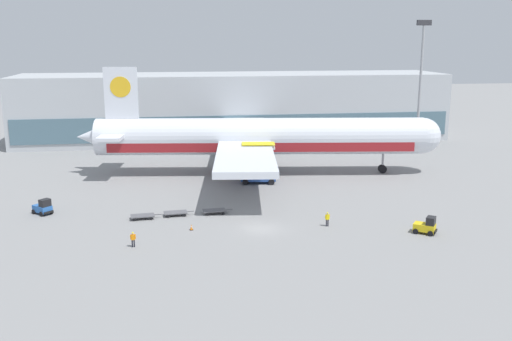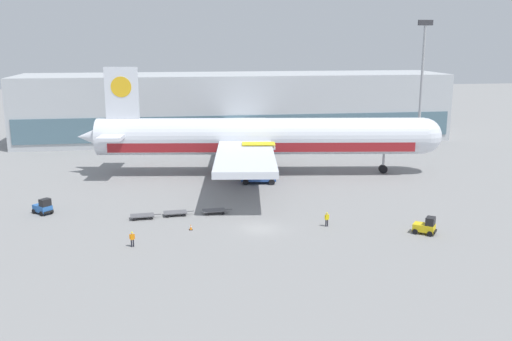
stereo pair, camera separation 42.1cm
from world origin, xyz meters
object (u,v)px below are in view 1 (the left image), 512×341
object	(u,v)px
airplane_main	(256,138)
baggage_tug_foreground	(43,207)
baggage_dolly_lead	(143,216)
ground_crew_near	(327,218)
baggage_tug_mid	(426,226)
baggage_dolly_second	(176,213)
ground_crew_far	(133,238)
baggage_dolly_third	(215,211)
traffic_cone_near	(191,227)
scissor_lift_loader	(258,168)
light_mast	(421,77)

from	to	relation	value
airplane_main	baggage_tug_foreground	xyz separation A→B (m)	(-29.36, -17.79, -4.96)
baggage_dolly_lead	ground_crew_near	bearing A→B (deg)	-20.82
airplane_main	ground_crew_near	xyz separation A→B (m)	(4.20, -27.62, -4.84)
baggage_tug_mid	baggage_dolly_second	distance (m)	29.61
baggage_tug_mid	ground_crew_far	size ratio (longest dim) A/B	1.69
baggage_dolly_second	ground_crew_near	distance (m)	18.61
baggage_tug_mid	baggage_dolly_third	world-z (taller)	baggage_tug_mid
airplane_main	ground_crew_far	distance (m)	36.16
baggage_dolly_lead	traffic_cone_near	world-z (taller)	traffic_cone_near
traffic_cone_near	baggage_tug_mid	bearing A→B (deg)	-11.19
ground_crew_near	baggage_dolly_lead	bearing A→B (deg)	155.13
airplane_main	baggage_dolly_lead	xyz separation A→B (m)	(-17.11, -21.61, -5.45)
scissor_lift_loader	traffic_cone_near	bearing A→B (deg)	-110.62
baggage_tug_mid	traffic_cone_near	bearing A→B (deg)	-154.73
scissor_lift_loader	baggage_tug_mid	bearing A→B (deg)	-52.64
baggage_dolly_second	ground_crew_far	distance (m)	11.25
light_mast	ground_crew_near	distance (m)	53.56
scissor_lift_loader	baggage_dolly_lead	distance (m)	22.86
scissor_lift_loader	baggage_dolly_lead	world-z (taller)	scissor_lift_loader
baggage_dolly_lead	baggage_dolly_third	size ratio (longest dim) A/B	1.00
ground_crew_near	airplane_main	bearing A→B (deg)	89.52
airplane_main	scissor_lift_loader	world-z (taller)	airplane_main
baggage_tug_mid	baggage_dolly_second	bearing A→B (deg)	-164.97
baggage_tug_foreground	baggage_dolly_second	size ratio (longest dim) A/B	0.73
light_mast	baggage_dolly_lead	world-z (taller)	light_mast
baggage_dolly_third	baggage_tug_foreground	bearing A→B (deg)	166.88
baggage_tug_mid	baggage_dolly_lead	bearing A→B (deg)	-161.31
baggage_tug_mid	ground_crew_near	distance (m)	11.02
baggage_tug_mid	baggage_dolly_lead	size ratio (longest dim) A/B	0.75
baggage_tug_mid	light_mast	bearing A→B (deg)	103.71
scissor_lift_loader	baggage_tug_foreground	bearing A→B (deg)	-150.45
ground_crew_far	scissor_lift_loader	bearing A→B (deg)	46.08
baggage_dolly_third	ground_crew_near	size ratio (longest dim) A/B	2.21
baggage_dolly_second	ground_crew_near	bearing A→B (deg)	-26.26
baggage_tug_mid	baggage_dolly_second	world-z (taller)	baggage_tug_mid
baggage_tug_foreground	baggage_dolly_second	distance (m)	16.52
baggage_tug_foreground	baggage_dolly_third	distance (m)	21.23
baggage_tug_mid	ground_crew_far	distance (m)	32.09
airplane_main	ground_crew_near	distance (m)	28.35
airplane_main	scissor_lift_loader	bearing A→B (deg)	-88.23
baggage_tug_foreground	scissor_lift_loader	bearing A→B (deg)	67.02
baggage_tug_foreground	traffic_cone_near	bearing A→B (deg)	18.50
baggage_dolly_third	traffic_cone_near	bearing A→B (deg)	-123.10
ground_crew_near	baggage_tug_mid	bearing A→B (deg)	-30.92
ground_crew_far	baggage_dolly_lead	bearing A→B (deg)	76.86
light_mast	ground_crew_far	size ratio (longest dim) A/B	14.91
ground_crew_near	ground_crew_far	xyz separation A→B (m)	(-21.86, -3.56, -0.03)
airplane_main	traffic_cone_near	distance (m)	29.47
baggage_dolly_third	ground_crew_near	bearing A→B (deg)	-33.71
baggage_tug_foreground	baggage_dolly_lead	xyz separation A→B (m)	(12.26, -3.81, -0.49)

